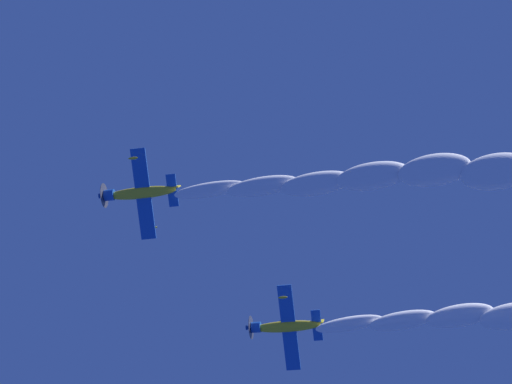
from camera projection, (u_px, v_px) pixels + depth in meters
The scene contains 3 objects.
airplane_lead at pixel (139, 193), 96.40m from camera, with size 7.96×8.40×3.66m.
airplane_left_wingman at pixel (284, 326), 101.42m from camera, with size 7.88×8.44×3.79m.
smoke_trail_lead at pixel (484, 172), 91.05m from camera, with size 41.03×25.25×8.37m.
Camera 1 is at (-25.67, 20.38, 1.64)m, focal length 67.63 mm.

